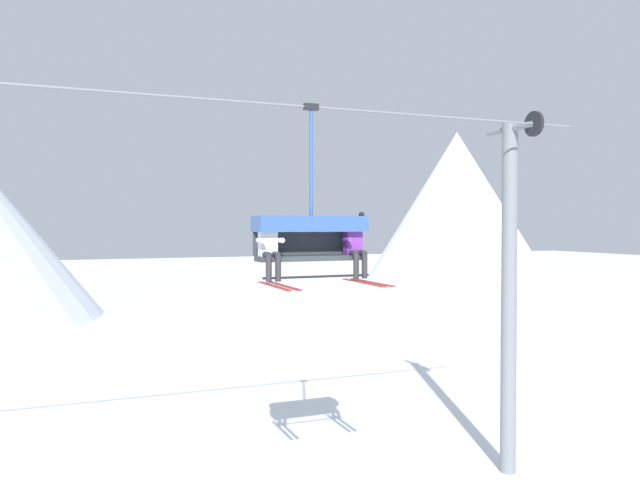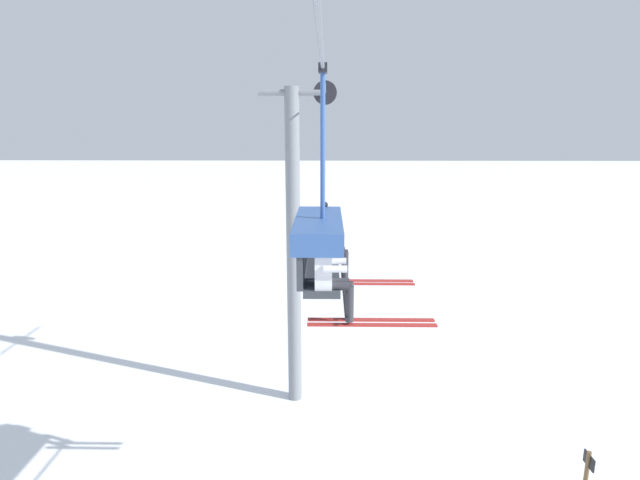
# 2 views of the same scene
# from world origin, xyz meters

# --- Properties ---
(mountain_peak_central) EXTENTS (19.95, 19.95, 16.36)m
(mountain_peak_central) POSITION_xyz_m (38.49, 48.13, 8.18)
(mountain_peak_central) COLOR white
(mountain_peak_central) RESTS_ON ground_plane
(lift_tower_far) EXTENTS (0.36, 1.88, 8.33)m
(lift_tower_far) POSITION_xyz_m (7.19, -0.02, 4.33)
(lift_tower_far) COLOR slate
(lift_tower_far) RESTS_ON ground_plane
(lift_cable) EXTENTS (18.14, 0.05, 0.05)m
(lift_cable) POSITION_xyz_m (-0.88, -0.80, 8.05)
(lift_cable) COLOR slate
(chairlift_chair) EXTENTS (2.15, 0.74, 3.27)m
(chairlift_chair) POSITION_xyz_m (1.91, -0.73, 5.71)
(chairlift_chair) COLOR #33383D
(skier_white) EXTENTS (0.46, 1.70, 1.23)m
(skier_white) POSITION_xyz_m (1.05, -0.95, 5.40)
(skier_white) COLOR silver
(skier_purple) EXTENTS (0.48, 1.70, 1.34)m
(skier_purple) POSITION_xyz_m (2.78, -0.94, 5.42)
(skier_purple) COLOR purple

